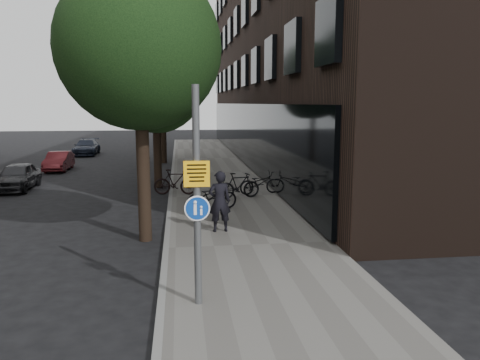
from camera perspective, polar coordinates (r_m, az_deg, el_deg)
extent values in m
plane|color=black|center=(9.50, 3.00, -14.53)|extent=(120.00, 120.00, 0.00)
cube|color=#615F5A|center=(19.01, -1.68, -2.12)|extent=(4.50, 60.00, 0.12)
cube|color=slate|center=(18.92, -8.48, -2.26)|extent=(0.15, 60.00, 0.13)
cube|color=black|center=(32.57, 11.34, 18.30)|extent=(12.00, 40.00, 18.00)
cylinder|color=black|center=(13.27, -11.64, -0.57)|extent=(0.36, 0.36, 3.20)
sphere|color=black|center=(13.16, -12.19, 15.51)|extent=(4.40, 4.40, 4.40)
sphere|color=black|center=(13.86, -10.09, 11.11)|extent=(2.64, 2.64, 2.64)
cylinder|color=black|center=(21.68, -10.03, 3.28)|extent=(0.36, 0.36, 3.20)
sphere|color=black|center=(21.61, -10.32, 13.08)|extent=(5.00, 5.00, 5.00)
sphere|color=black|center=(22.35, -9.10, 10.42)|extent=(3.00, 3.00, 3.00)
cylinder|color=black|center=(30.64, -9.29, 5.04)|extent=(0.36, 0.36, 3.20)
sphere|color=black|center=(30.59, -9.48, 11.97)|extent=(5.00, 5.00, 5.00)
sphere|color=black|center=(31.35, -8.64, 10.09)|extent=(3.00, 3.00, 3.00)
cylinder|color=#595B5E|center=(8.53, -5.27, -2.17)|extent=(0.14, 0.14, 4.05)
cube|color=#EFA90C|center=(8.45, -5.31, 0.82)|extent=(0.47, 0.04, 0.47)
cylinder|color=#0D3897|center=(8.57, -5.25, -3.35)|extent=(0.41, 0.02, 0.41)
cylinder|color=white|center=(8.57, -5.25, -3.35)|extent=(0.47, 0.02, 0.47)
imported|color=black|center=(13.63, -2.50, -2.62)|extent=(0.69, 0.48, 1.79)
imported|color=black|center=(19.35, 2.44, -0.33)|extent=(1.88, 1.03, 0.94)
imported|color=black|center=(18.42, -0.14, -0.67)|extent=(1.78, 0.85, 1.03)
imported|color=black|center=(16.47, -3.46, -2.00)|extent=(1.94, 1.09, 0.97)
imported|color=black|center=(19.34, -7.90, -0.24)|extent=(1.80, 0.68, 1.06)
imported|color=black|center=(23.22, -25.50, 0.41)|extent=(1.46, 3.53, 1.19)
imported|color=maroon|center=(28.87, -21.22, 2.16)|extent=(1.17, 3.29, 1.08)
imported|color=#1A202F|center=(37.02, -18.20, 3.84)|extent=(1.73, 4.04, 1.16)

